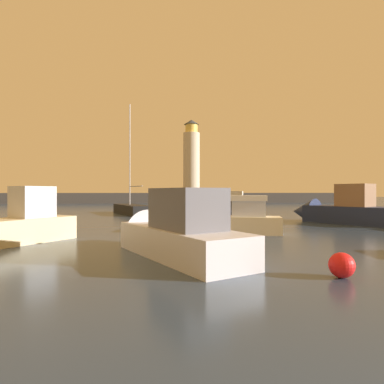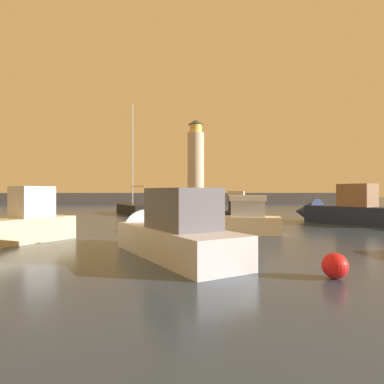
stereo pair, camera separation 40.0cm
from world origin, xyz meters
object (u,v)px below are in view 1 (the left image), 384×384
Objects in this scene: motorboat_2 at (337,210)px; motorboat_5 at (230,220)px; mooring_buoy at (342,265)px; motorboat_0 at (168,232)px; motorboat_1 at (236,212)px; sailboat_moored at (132,209)px; lighthouse at (191,158)px.

motorboat_5 is at bearing -150.70° from motorboat_2.
motorboat_0 is at bearing 137.55° from mooring_buoy.
motorboat_0 is 1.44× the size of motorboat_1.
mooring_buoy is at bearing -74.89° from sailboat_moored.
motorboat_5 is 8.30× the size of mooring_buoy.
sailboat_moored is (-6.79, 17.87, -0.19)m from motorboat_5.
sailboat_moored reaches higher than motorboat_5.
motorboat_1 is at bearing -91.81° from lighthouse.
motorboat_2 reaches higher than motorboat_0.
mooring_buoy is at bearing -42.45° from motorboat_0.
motorboat_2 is at bearing -82.85° from lighthouse.
motorboat_0 is 1.39× the size of motorboat_5.
motorboat_2 reaches higher than mooring_buoy.
lighthouse is 1.31× the size of sailboat_moored.
lighthouse is at bearing 97.15° from motorboat_2.
sailboat_moored reaches higher than motorboat_0.
motorboat_5 is at bearing -69.19° from sailboat_moored.
motorboat_1 is 19.14m from mooring_buoy.
motorboat_2 is 11.54× the size of mooring_buoy.
lighthouse reaches higher than mooring_buoy.
lighthouse reaches higher than motorboat_2.
mooring_buoy is (-3.24, -63.38, -9.45)m from lighthouse.
mooring_buoy is at bearing -95.51° from motorboat_1.
motorboat_2 is at bearing 29.30° from motorboat_5.
lighthouse is 22.21× the size of mooring_buoy.
lighthouse is 64.16m from mooring_buoy.
mooring_buoy is at bearing -85.57° from motorboat_5.
lighthouse is 2.76× the size of motorboat_1.
motorboat_2 is 20.79m from sailboat_moored.
sailboat_moored is at bearing 96.85° from motorboat_0.
sailboat_moored reaches higher than mooring_buoy.
motorboat_5 is at bearing -106.59° from motorboat_1.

